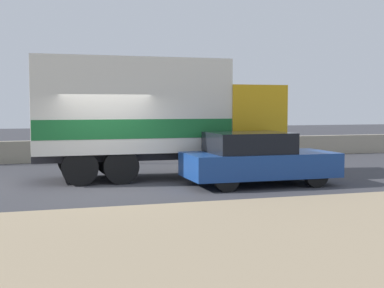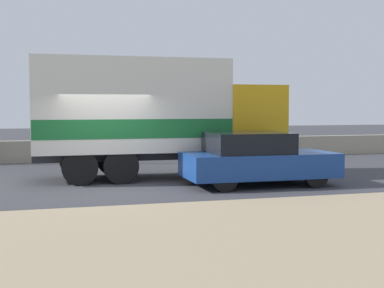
{
  "view_description": "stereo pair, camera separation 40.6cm",
  "coord_description": "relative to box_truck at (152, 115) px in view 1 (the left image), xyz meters",
  "views": [
    {
      "loc": [
        -2.01,
        -13.72,
        2.19
      ],
      "look_at": [
        2.45,
        0.89,
        1.09
      ],
      "focal_mm": 50.0,
      "sensor_mm": 36.0,
      "label": 1
    },
    {
      "loc": [
        -1.62,
        -13.84,
        2.19
      ],
      "look_at": [
        2.45,
        0.89,
        1.09
      ],
      "focal_mm": 50.0,
      "sensor_mm": 36.0,
      "label": 2
    }
  ],
  "objects": [
    {
      "name": "car_hatchback",
      "position": [
        2.42,
        -2.3,
        -1.18
      ],
      "size": [
        4.14,
        1.89,
        1.47
      ],
      "color": "navy",
      "rests_on": "ground_plane"
    },
    {
      "name": "box_truck",
      "position": [
        0.0,
        0.0,
        0.0
      ],
      "size": [
        7.44,
        2.43,
        3.56
      ],
      "color": "gold",
      "rests_on": "ground_plane"
    },
    {
      "name": "stone_wall_backdrop",
      "position": [
        -1.54,
        5.53,
        -1.49
      ],
      "size": [
        60.0,
        0.35,
        0.85
      ],
      "color": "#A39984",
      "rests_on": "ground_plane"
    },
    {
      "name": "dirt_shoulder_foreground",
      "position": [
        -1.54,
        -7.71,
        -1.9
      ],
      "size": [
        60.0,
        6.5,
        0.04
      ],
      "color": "#9E896B",
      "rests_on": "ground_plane"
    },
    {
      "name": "ground_plane",
      "position": [
        -1.54,
        -2.04,
        -1.92
      ],
      "size": [
        80.0,
        80.0,
        0.0
      ],
      "primitive_type": "plane",
      "color": "#38383D"
    }
  ]
}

